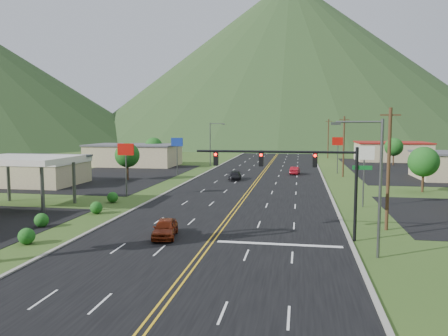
% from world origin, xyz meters
% --- Properties ---
extents(ground, '(500.00, 500.00, 0.00)m').
position_xyz_m(ground, '(0.00, 0.00, 0.00)').
color(ground, '#264217').
rests_on(ground, ground).
extents(road, '(20.00, 460.00, 0.04)m').
position_xyz_m(road, '(0.00, 0.00, 0.00)').
color(road, black).
rests_on(road, ground).
extents(curb_east, '(0.30, 460.00, 0.14)m').
position_xyz_m(curb_east, '(10.15, 0.00, 0.00)').
color(curb_east, gray).
rests_on(curb_east, ground).
extents(traffic_signal, '(13.10, 0.43, 7.00)m').
position_xyz_m(traffic_signal, '(6.48, 14.00, 5.33)').
color(traffic_signal, black).
rests_on(traffic_signal, ground).
extents(streetlight_east, '(3.28, 0.25, 9.00)m').
position_xyz_m(streetlight_east, '(11.18, 10.00, 5.18)').
color(streetlight_east, '#59595E').
rests_on(streetlight_east, ground).
extents(streetlight_west, '(3.28, 0.25, 9.00)m').
position_xyz_m(streetlight_west, '(-11.68, 70.00, 5.18)').
color(streetlight_west, '#59595E').
rests_on(streetlight_west, ground).
extents(gas_canopy, '(10.00, 8.00, 5.30)m').
position_xyz_m(gas_canopy, '(-22.00, 22.00, 4.87)').
color(gas_canopy, white).
rests_on(gas_canopy, ground).
extents(building_west_mid, '(14.40, 10.40, 4.10)m').
position_xyz_m(building_west_mid, '(-32.00, 38.00, 2.27)').
color(building_west_mid, beige).
rests_on(building_west_mid, ground).
extents(building_west_far, '(18.40, 11.40, 4.50)m').
position_xyz_m(building_west_far, '(-28.00, 68.00, 2.26)').
color(building_west_far, beige).
rests_on(building_west_far, ground).
extents(building_east_far, '(16.40, 12.40, 4.50)m').
position_xyz_m(building_east_far, '(28.00, 90.00, 2.26)').
color(building_east_far, beige).
rests_on(building_east_far, ground).
extents(pole_sign_west_a, '(2.00, 0.18, 6.40)m').
position_xyz_m(pole_sign_west_a, '(-14.00, 30.00, 5.05)').
color(pole_sign_west_a, '#59595E').
rests_on(pole_sign_west_a, ground).
extents(pole_sign_west_b, '(2.00, 0.18, 6.40)m').
position_xyz_m(pole_sign_west_b, '(-14.00, 52.00, 5.05)').
color(pole_sign_west_b, '#59595E').
rests_on(pole_sign_west_b, ground).
extents(pole_sign_east_a, '(2.00, 0.18, 6.40)m').
position_xyz_m(pole_sign_east_a, '(13.00, 28.00, 5.05)').
color(pole_sign_east_a, '#59595E').
rests_on(pole_sign_east_a, ground).
extents(pole_sign_east_b, '(2.00, 0.18, 6.40)m').
position_xyz_m(pole_sign_east_b, '(13.00, 60.00, 5.05)').
color(pole_sign_east_b, '#59595E').
rests_on(pole_sign_east_b, ground).
extents(tree_west_a, '(3.84, 3.84, 5.82)m').
position_xyz_m(tree_west_a, '(-20.00, 45.00, 3.89)').
color(tree_west_a, '#382314').
rests_on(tree_west_a, ground).
extents(tree_west_b, '(3.84, 3.84, 5.82)m').
position_xyz_m(tree_west_b, '(-25.00, 72.00, 3.89)').
color(tree_west_b, '#382314').
rests_on(tree_west_b, ground).
extents(tree_east_a, '(3.84, 3.84, 5.82)m').
position_xyz_m(tree_east_a, '(22.00, 40.00, 3.89)').
color(tree_east_a, '#382314').
rests_on(tree_east_a, ground).
extents(tree_east_b, '(3.84, 3.84, 5.82)m').
position_xyz_m(tree_east_b, '(26.00, 78.00, 3.89)').
color(tree_east_b, '#382314').
rests_on(tree_east_b, ground).
extents(utility_pole_a, '(1.60, 0.28, 10.00)m').
position_xyz_m(utility_pole_a, '(13.50, 18.00, 5.13)').
color(utility_pole_a, '#382314').
rests_on(utility_pole_a, ground).
extents(utility_pole_b, '(1.60, 0.28, 10.00)m').
position_xyz_m(utility_pole_b, '(13.50, 55.00, 5.13)').
color(utility_pole_b, '#382314').
rests_on(utility_pole_b, ground).
extents(utility_pole_c, '(1.60, 0.28, 10.00)m').
position_xyz_m(utility_pole_c, '(13.50, 95.00, 5.13)').
color(utility_pole_c, '#382314').
rests_on(utility_pole_c, ground).
extents(utility_pole_d, '(1.60, 0.28, 10.00)m').
position_xyz_m(utility_pole_d, '(13.50, 135.00, 5.13)').
color(utility_pole_d, '#382314').
rests_on(utility_pole_d, ground).
extents(mountain_n, '(220.00, 220.00, 85.00)m').
position_xyz_m(mountain_n, '(0.00, 220.00, 42.50)').
color(mountain_n, '#1D3618').
rests_on(mountain_n, ground).
extents(car_red_near, '(2.33, 4.39, 1.42)m').
position_xyz_m(car_red_near, '(-3.69, 12.51, 0.71)').
color(car_red_near, maroon).
rests_on(car_red_near, ground).
extents(car_dark_mid, '(2.02, 4.42, 1.25)m').
position_xyz_m(car_dark_mid, '(-3.48, 47.69, 0.63)').
color(car_dark_mid, black).
rests_on(car_dark_mid, ground).
extents(car_red_far, '(1.80, 4.10, 1.31)m').
position_xyz_m(car_red_far, '(5.62, 57.12, 0.66)').
color(car_red_far, maroon).
rests_on(car_red_far, ground).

